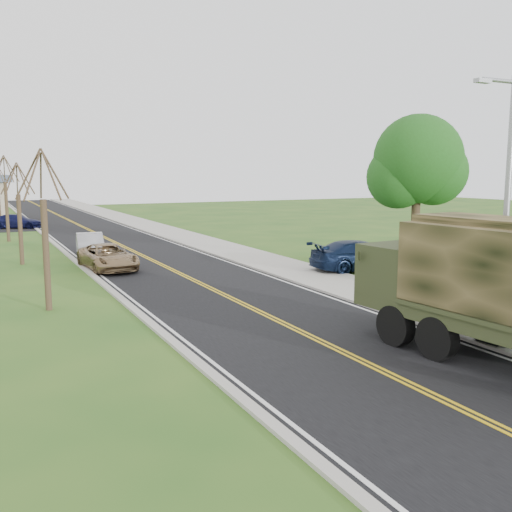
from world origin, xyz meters
TOP-DOWN VIEW (x-y plane):
  - ground at (0.00, 0.00)m, footprint 160.00×160.00m
  - road at (0.00, 40.00)m, footprint 8.00×120.00m
  - curb_right at (4.15, 40.00)m, footprint 0.30×120.00m
  - sidewalk_right at (5.90, 40.00)m, footprint 3.20×120.00m
  - curb_left at (-4.15, 40.00)m, footprint 0.30×120.00m
  - street_light at (4.90, -0.50)m, footprint 1.65×0.22m
  - leafy_tree at (11.00, 10.01)m, footprint 4.83×4.50m
  - bare_tree_a at (-7.00, 10.00)m, footprint 1.93×2.26m
  - bare_tree_b at (-7.00, 22.00)m, footprint 1.83×2.14m
  - bare_tree_c at (-7.00, 34.00)m, footprint 2.04×2.39m
  - military_truck at (3.22, -1.82)m, footprint 3.48×8.22m
  - suv_champagne at (-3.00, 18.11)m, footprint 2.65×5.11m
  - sedan_silver at (-2.97, 23.29)m, footprint 2.07×4.58m
  - pickup_navy at (8.97, 11.83)m, footprint 5.72×2.78m
  - utility_box_near at (4.67, -1.20)m, footprint 0.68×0.61m
  - lot_car_navy at (-5.66, 44.61)m, footprint 4.85×3.50m

SIDE VIEW (x-z plane):
  - ground at x=0.00m, z-range 0.00..0.00m
  - road at x=0.00m, z-range 0.00..0.01m
  - sidewalk_right at x=5.90m, z-range 0.00..0.10m
  - curb_left at x=-4.15m, z-range 0.00..0.10m
  - curb_right at x=4.15m, z-range 0.00..0.12m
  - utility_box_near at x=4.67m, z-range 0.10..0.90m
  - lot_car_navy at x=-5.66m, z-range 0.00..1.30m
  - suv_champagne at x=-3.00m, z-range 0.00..1.38m
  - sedan_silver at x=-2.97m, z-range 0.00..1.46m
  - pickup_navy at x=8.97m, z-range 0.00..1.61m
  - military_truck at x=3.22m, z-range 0.29..4.28m
  - bare_tree_b at x=-7.00m, z-range -0.39..5.34m
  - bare_tree_a at x=-7.00m, z-range -0.41..5.66m
  - bare_tree_c at x=-7.00m, z-range -0.44..5.99m
  - street_light at x=4.90m, z-range 0.43..8.43m
  - leafy_tree at x=11.00m, z-range 1.44..9.54m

